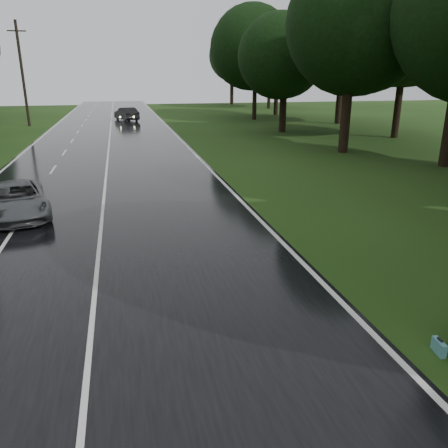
# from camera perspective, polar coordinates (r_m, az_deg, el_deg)

# --- Properties ---
(ground) EXTENTS (160.00, 160.00, 0.00)m
(ground) POSITION_cam_1_polar(r_m,az_deg,el_deg) (8.57, -17.36, -19.93)
(ground) COLOR #224013
(ground) RESTS_ON ground
(road) EXTENTS (12.00, 140.00, 0.04)m
(road) POSITION_cam_1_polar(r_m,az_deg,el_deg) (27.25, -14.82, 7.02)
(road) COLOR black
(road) RESTS_ON ground
(lane_center) EXTENTS (0.12, 140.00, 0.01)m
(lane_center) POSITION_cam_1_polar(r_m,az_deg,el_deg) (27.24, -14.83, 7.07)
(lane_center) COLOR silver
(lane_center) RESTS_ON road
(grey_car) EXTENTS (3.15, 4.96, 1.28)m
(grey_car) POSITION_cam_1_polar(r_m,az_deg,el_deg) (18.74, -25.05, 2.82)
(grey_car) COLOR #4D5052
(grey_car) RESTS_ON road
(far_car) EXTENTS (2.96, 4.88, 1.52)m
(far_car) POSITION_cam_1_polar(r_m,az_deg,el_deg) (55.30, -12.43, 13.65)
(far_car) COLOR black
(far_car) RESTS_ON road
(suitcase) EXTENTS (0.17, 0.41, 0.28)m
(suitcase) POSITION_cam_1_polar(r_m,az_deg,el_deg) (9.99, 25.89, -14.04)
(suitcase) COLOR teal
(suitcase) RESTS_ON ground
(utility_pole_far) EXTENTS (1.80, 0.28, 10.44)m
(utility_pole_far) POSITION_cam_1_polar(r_m,az_deg,el_deg) (52.95, -23.71, 11.47)
(utility_pole_far) COLOR black
(utility_pole_far) RESTS_ON ground
(tree_right_d) EXTENTS (9.41, 9.41, 14.70)m
(tree_right_d) POSITION_cam_1_polar(r_m,az_deg,el_deg) (32.93, 14.99, 8.90)
(tree_right_d) COLOR black
(tree_right_d) RESTS_ON ground
(tree_right_e) EXTENTS (7.61, 7.61, 11.90)m
(tree_right_e) POSITION_cam_1_polar(r_m,az_deg,el_deg) (43.93, 7.45, 11.67)
(tree_right_e) COLOR black
(tree_right_e) RESTS_ON ground
(tree_right_f) EXTENTS (8.83, 8.83, 13.79)m
(tree_right_f) POSITION_cam_1_polar(r_m,az_deg,el_deg) (55.91, 3.89, 13.25)
(tree_right_f) COLOR black
(tree_right_f) RESTS_ON ground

